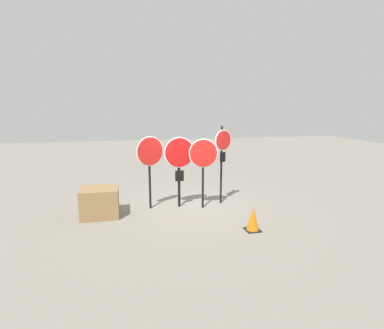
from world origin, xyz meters
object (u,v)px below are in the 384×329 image
stop_sign_3 (223,150)px  traffic_cone_0 (253,219)px  stop_sign_0 (150,156)px  storage_crate (100,202)px  stop_sign_1 (179,159)px  stop_sign_2 (203,158)px

stop_sign_3 → traffic_cone_0: stop_sign_3 is taller
traffic_cone_0 → stop_sign_3: bearing=92.3°
stop_sign_0 → storage_crate: 1.98m
stop_sign_1 → stop_sign_3: (1.42, 0.07, 0.24)m
stop_sign_0 → stop_sign_2: 1.62m
stop_sign_0 → storage_crate: bearing=168.4°
stop_sign_2 → traffic_cone_0: bearing=-62.5°
storage_crate → stop_sign_3: bearing=5.5°
stop_sign_2 → storage_crate: size_ratio=2.07×
stop_sign_1 → stop_sign_2: stop_sign_1 is taller
stop_sign_0 → stop_sign_3: size_ratio=0.90×
stop_sign_2 → traffic_cone_0: size_ratio=3.47×
stop_sign_3 → traffic_cone_0: 2.71m
stop_sign_3 → traffic_cone_0: (0.09, -2.28, -1.47)m
stop_sign_1 → stop_sign_2: (0.70, -0.26, 0.06)m
stop_sign_0 → stop_sign_2: (1.59, -0.30, -0.07)m
stop_sign_0 → traffic_cone_0: (2.40, -2.25, -1.35)m
stop_sign_1 → stop_sign_0: bearing=173.1°
stop_sign_2 → stop_sign_3: 0.81m
stop_sign_2 → stop_sign_0: bearing=174.0°
stop_sign_1 → stop_sign_3: stop_sign_3 is taller
traffic_cone_0 → storage_crate: storage_crate is taller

